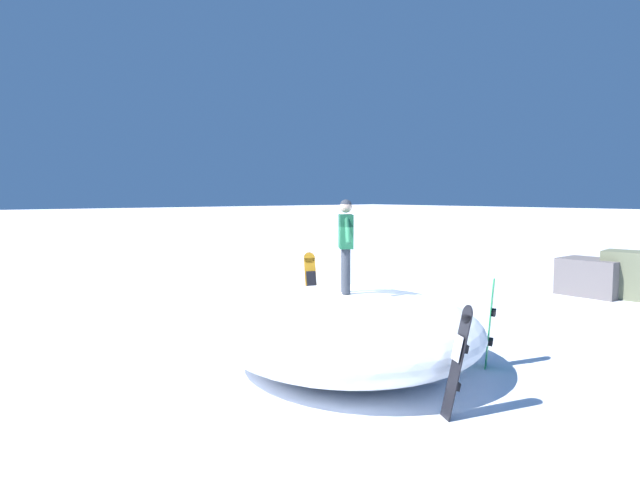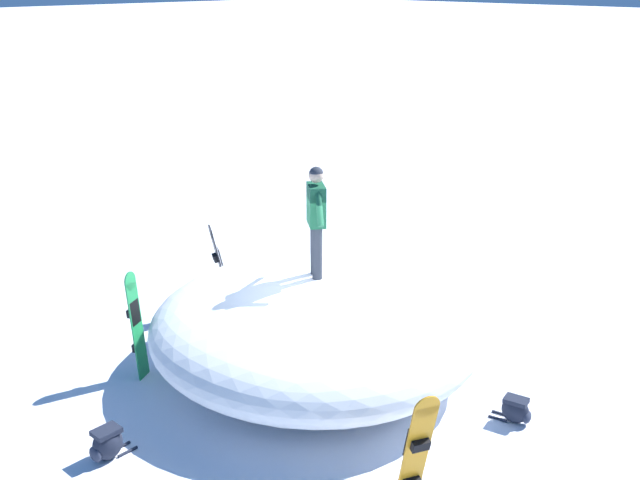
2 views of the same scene
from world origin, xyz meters
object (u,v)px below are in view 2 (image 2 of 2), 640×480
object	(u,v)px
snowboard_secondary_upright	(136,324)
snowboard_tertiary_upright	(416,456)
snowboarder_standing	(316,213)
backpack_near	(516,410)
snowboard_primary_upright	(220,267)
backpack_far	(107,444)

from	to	relation	value
snowboard_secondary_upright	snowboard_tertiary_upright	xyz separation A→B (m)	(0.29, -4.68, 0.04)
snowboarder_standing	snowboard_tertiary_upright	world-z (taller)	snowboarder_standing
snowboard_tertiary_upright	backpack_near	bearing A→B (deg)	6.34
snowboarder_standing	snowboard_secondary_upright	xyz separation A→B (m)	(-2.08, 1.47, -1.48)
snowboarder_standing	snowboard_primary_upright	xyz separation A→B (m)	(0.11, 2.40, -1.50)
backpack_far	backpack_near	bearing A→B (deg)	-36.34
snowboard_secondary_upright	backpack_far	world-z (taller)	snowboard_secondary_upright
snowboarder_standing	backpack_far	bearing A→B (deg)	179.01
snowboard_tertiary_upright	backpack_near	world-z (taller)	snowboard_tertiary_upright
snowboard_secondary_upright	backpack_near	size ratio (longest dim) A/B	2.89
snowboard_primary_upright	backpack_far	xyz separation A→B (m)	(-3.53, -2.34, -0.59)
snowboarder_standing	backpack_far	world-z (taller)	snowboarder_standing
snowboard_tertiary_upright	backpack_near	distance (m)	2.55
snowboarder_standing	backpack_near	size ratio (longest dim) A/B	2.89
snowboard_primary_upright	backpack_far	size ratio (longest dim) A/B	2.73
snowboarder_standing	snowboard_primary_upright	world-z (taller)	snowboarder_standing
backpack_far	snowboard_tertiary_upright	bearing A→B (deg)	-63.50
snowboarder_standing	snowboard_primary_upright	distance (m)	2.83
snowboard_tertiary_upright	backpack_far	distance (m)	3.71
snowboarder_standing	backpack_far	xyz separation A→B (m)	(-3.42, 0.06, -2.09)
snowboard_secondary_upright	snowboarder_standing	bearing A→B (deg)	-35.35
snowboard_secondary_upright	snowboard_primary_upright	bearing A→B (deg)	22.87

